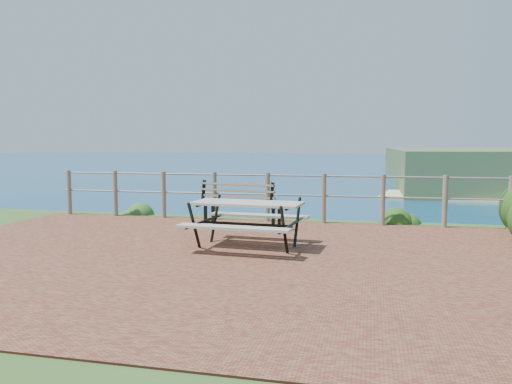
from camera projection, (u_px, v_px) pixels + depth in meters
ground at (219, 257)px, 7.07m from camera, size 10.00×7.00×0.12m
ocean at (367, 149)px, 201.01m from camera, size 1200.00×1200.00×0.00m
safety_railing at (268, 194)px, 10.26m from camera, size 9.40×0.10×1.00m
picnic_table at (247, 220)px, 7.64m from camera, size 1.70×1.44×0.70m
park_bench at (242, 197)px, 9.65m from camera, size 1.62×0.71×0.89m
shrub_lip_west at (138, 214)px, 11.55m from camera, size 0.67×0.67×0.38m
shrub_lip_east at (399, 222)px, 10.28m from camera, size 0.83×0.83×0.59m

